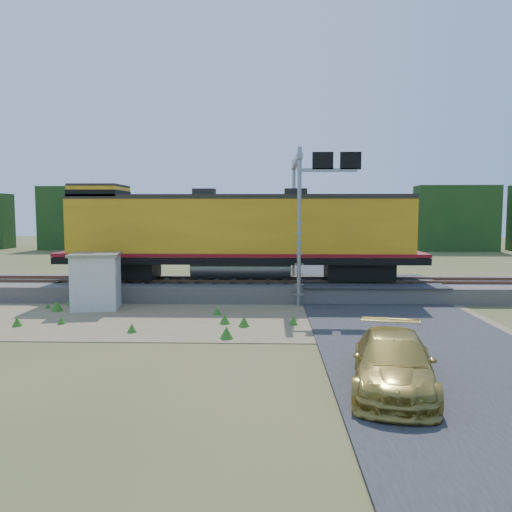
{
  "coord_description": "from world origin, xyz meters",
  "views": [
    {
      "loc": [
        1.95,
        -19.95,
        4.44
      ],
      "look_at": [
        1.27,
        3.0,
        2.4
      ],
      "focal_mm": 35.0,
      "sensor_mm": 36.0,
      "label": 1
    }
  ],
  "objects_px": {
    "locomotive": "(235,232)",
    "shed": "(96,281)",
    "signal_gantry": "(305,190)",
    "car": "(393,363)"
  },
  "relations": [
    {
      "from": "shed",
      "to": "car",
      "type": "relative_size",
      "value": 0.54
    },
    {
      "from": "locomotive",
      "to": "shed",
      "type": "xyz_separation_m",
      "value": [
        -6.14,
        -3.57,
        -2.07
      ]
    },
    {
      "from": "locomotive",
      "to": "car",
      "type": "xyz_separation_m",
      "value": [
        4.89,
        -13.74,
        -2.67
      ]
    },
    {
      "from": "signal_gantry",
      "to": "car",
      "type": "relative_size",
      "value": 1.55
    },
    {
      "from": "shed",
      "to": "car",
      "type": "xyz_separation_m",
      "value": [
        11.03,
        -10.16,
        -0.6
      ]
    },
    {
      "from": "signal_gantry",
      "to": "shed",
      "type": "bearing_deg",
      "value": -163.33
    },
    {
      "from": "signal_gantry",
      "to": "car",
      "type": "bearing_deg",
      "value": -84.08
    },
    {
      "from": "signal_gantry",
      "to": "car",
      "type": "height_order",
      "value": "signal_gantry"
    },
    {
      "from": "locomotive",
      "to": "shed",
      "type": "relative_size",
      "value": 7.38
    },
    {
      "from": "locomotive",
      "to": "shed",
      "type": "bearing_deg",
      "value": -149.79
    }
  ]
}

